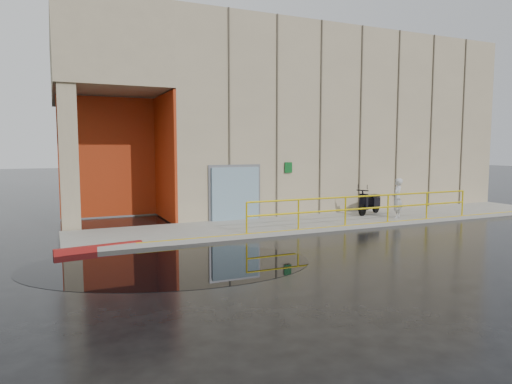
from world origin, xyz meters
TOP-DOWN VIEW (x-y plane):
  - ground at (0.00, 0.00)m, footprint 120.00×120.00m
  - sidewalk at (4.00, 4.50)m, footprint 20.00×3.00m
  - building at (5.10, 10.98)m, footprint 20.00×10.17m
  - guardrail at (4.25, 3.15)m, footprint 9.56×0.06m
  - person at (6.10, 3.69)m, footprint 0.68×0.63m
  - scooter at (5.79, 4.97)m, footprint 1.67×1.13m
  - red_curb at (-5.00, 3.10)m, footprint 2.40×0.50m
  - puddle at (-3.59, 0.86)m, footprint 7.98×6.02m

SIDE VIEW (x-z plane):
  - ground at x=0.00m, z-range 0.00..0.00m
  - puddle at x=-3.59m, z-range 0.00..0.01m
  - sidewalk at x=4.00m, z-range 0.00..0.15m
  - red_curb at x=-5.00m, z-range 0.00..0.18m
  - guardrail at x=4.25m, z-range 0.16..1.19m
  - scooter at x=5.79m, z-range 0.24..1.51m
  - person at x=6.10m, z-range 0.15..1.71m
  - building at x=5.10m, z-range 0.21..8.21m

